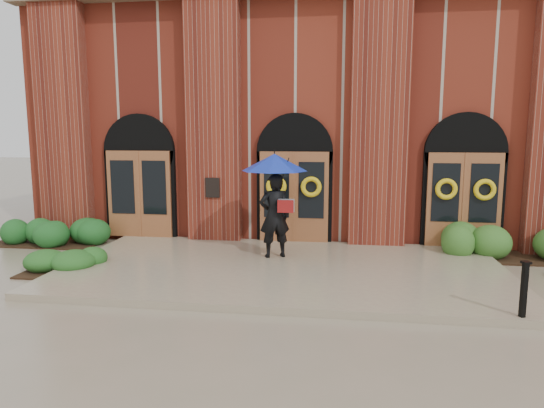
% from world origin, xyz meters
% --- Properties ---
extents(ground, '(90.00, 90.00, 0.00)m').
position_xyz_m(ground, '(0.00, 0.00, 0.00)').
color(ground, gray).
rests_on(ground, ground).
extents(landing, '(10.00, 5.30, 0.15)m').
position_xyz_m(landing, '(0.00, 0.15, 0.07)').
color(landing, gray).
rests_on(landing, ground).
extents(church_building, '(16.20, 12.53, 7.00)m').
position_xyz_m(church_building, '(0.00, 8.78, 3.50)').
color(church_building, maroon).
rests_on(church_building, ground).
extents(man_with_umbrella, '(2.07, 2.07, 2.52)m').
position_xyz_m(man_with_umbrella, '(-0.30, 0.93, 1.91)').
color(man_with_umbrella, black).
rests_on(man_with_umbrella, landing).
extents(metal_post, '(0.16, 0.16, 0.95)m').
position_xyz_m(metal_post, '(4.30, -2.35, 0.65)').
color(metal_post, black).
rests_on(metal_post, landing).
extents(hedge_wall_left, '(2.74, 1.09, 0.70)m').
position_xyz_m(hedge_wall_left, '(-7.04, 2.00, 0.35)').
color(hedge_wall_left, '#1A4E1C').
rests_on(hedge_wall_left, ground).
extents(hedge_wall_right, '(3.21, 1.28, 0.82)m').
position_xyz_m(hedge_wall_right, '(5.73, 2.20, 0.41)').
color(hedge_wall_right, '#325F21').
rests_on(hedge_wall_right, ground).
extents(hedge_front_left, '(1.35, 1.16, 0.48)m').
position_xyz_m(hedge_front_left, '(-5.10, -0.56, 0.24)').
color(hedge_front_left, '#21521C').
rests_on(hedge_front_left, ground).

